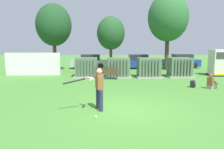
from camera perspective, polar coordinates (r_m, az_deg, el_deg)
ground_plane at (r=9.06m, az=3.71°, el=-9.36°), size 96.00×96.00×0.00m
fence_panel at (r=20.18m, az=-20.44°, el=2.65°), size 4.80×0.12×2.00m
transformer_west at (r=18.00m, az=-6.89°, el=1.83°), size 2.10×1.70×1.62m
transformer_mid_west at (r=17.78m, az=1.75°, el=1.82°), size 2.10×1.70×1.62m
transformer_mid_east at (r=17.97m, az=9.82°, el=1.77°), size 2.10×1.70×1.62m
transformer_east at (r=18.83m, az=17.71°, el=1.78°), size 2.10×1.70×1.62m
generator_enclosure at (r=20.77m, az=26.78°, el=2.82°), size 1.60×1.40×2.30m
park_bench at (r=16.67m, az=-1.37°, el=0.53°), size 1.84×0.79×0.92m
batter at (r=8.80m, az=-3.77°, el=-3.33°), size 1.59×0.79×1.74m
sports_ball at (r=8.06m, az=-4.35°, el=-11.26°), size 0.09×0.09×0.09m
seated_spectator at (r=14.45m, az=25.12°, el=-2.03°), size 0.79×0.68×0.96m
backpack at (r=14.49m, az=20.85°, el=-2.42°), size 0.38×0.38×0.44m
tree_left at (r=22.76m, az=-15.37°, el=12.64°), size 3.55×3.55×6.79m
tree_center_left at (r=23.20m, az=-0.31°, el=11.00°), size 2.99×2.99×5.71m
tree_center_right at (r=23.78m, az=14.80°, el=14.52°), size 4.20×4.20×8.03m
parked_car_leftmost at (r=24.63m, az=-5.94°, el=3.41°), size 4.27×2.05×1.62m
parked_car_left_of_center at (r=24.52m, az=6.71°, el=3.38°), size 4.22×1.96×1.62m
parked_car_right_of_center at (r=26.46m, az=18.06°, el=3.38°), size 4.26×2.03×1.62m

